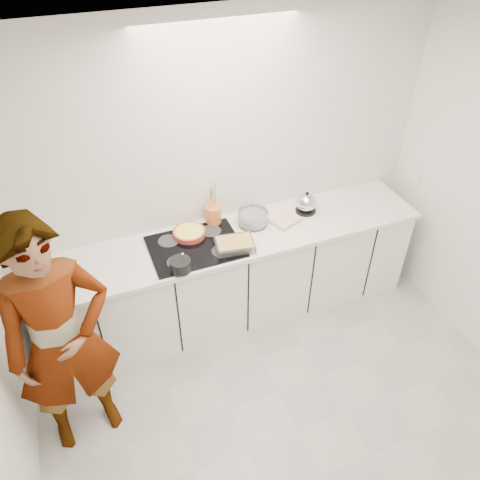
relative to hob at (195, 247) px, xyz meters
name	(u,v)px	position (x,y,z in m)	size (l,w,h in m)	color
floor	(298,431)	(0.35, -1.26, -0.92)	(3.60, 3.20, 0.00)	#ADADAA
ceiling	(349,83)	(0.35, -1.26, 1.68)	(3.60, 3.20, 0.00)	white
wall_back	(221,176)	(0.35, 0.34, 0.38)	(3.60, 0.00, 2.60)	white
base_cabinets	(236,278)	(0.35, 0.02, -0.48)	(3.20, 0.58, 0.87)	white
countertop	(235,238)	(0.35, 0.02, -0.03)	(3.24, 0.64, 0.04)	white
hob	(195,247)	(0.00, 0.00, 0.00)	(0.72, 0.54, 0.01)	black
tart_dish	(189,233)	(0.00, 0.15, 0.03)	(0.30, 0.30, 0.04)	#AE3B2C
saucepan	(180,265)	(-0.18, -0.23, 0.05)	(0.18, 0.18, 0.15)	black
baking_dish	(234,244)	(0.28, -0.13, 0.04)	(0.33, 0.27, 0.06)	silver
mixing_bowl	(253,218)	(0.55, 0.12, 0.05)	(0.26, 0.26, 0.12)	silver
tea_towel	(286,221)	(0.82, 0.03, 0.01)	(0.23, 0.17, 0.04)	white
kettle	(306,203)	(1.05, 0.12, 0.08)	(0.18, 0.18, 0.20)	black
utensil_crock	(213,215)	(0.24, 0.26, 0.08)	(0.13, 0.13, 0.17)	orange
cook	(63,342)	(-1.07, -0.63, 0.02)	(0.69, 0.45, 1.88)	white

